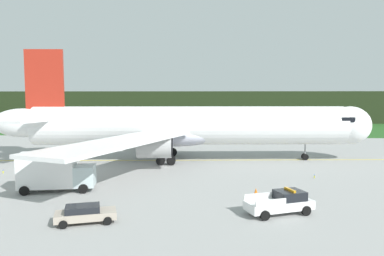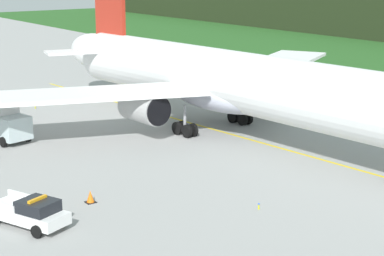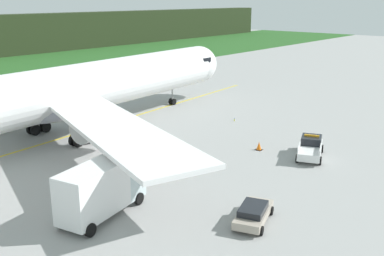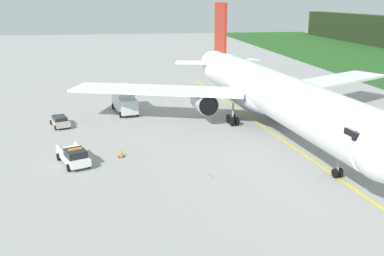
{
  "view_description": "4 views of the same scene",
  "coord_description": "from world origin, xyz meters",
  "px_view_note": "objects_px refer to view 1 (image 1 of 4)",
  "views": [
    {
      "loc": [
        7.17,
        -46.53,
        9.37
      ],
      "look_at": [
        3.49,
        7.44,
        4.48
      ],
      "focal_mm": 34.84,
      "sensor_mm": 36.0,
      "label": 1
    },
    {
      "loc": [
        47.28,
        -30.73,
        15.21
      ],
      "look_at": [
        10.09,
        -4.08,
        3.62
      ],
      "focal_mm": 60.94,
      "sensor_mm": 36.0,
      "label": 2
    },
    {
      "loc": [
        -26.18,
        -35.33,
        14.59
      ],
      "look_at": [
        6.92,
        -7.26,
        2.08
      ],
      "focal_mm": 42.43,
      "sensor_mm": 36.0,
      "label": 3
    },
    {
      "loc": [
        55.53,
        -12.45,
        16.19
      ],
      "look_at": [
        8.4,
        -4.74,
        2.13
      ],
      "focal_mm": 41.24,
      "sensor_mm": 36.0,
      "label": 4
    }
  ],
  "objects_px": {
    "staff_car": "(85,213)",
    "ops_pickup_truck": "(281,202)",
    "airliner": "(185,127)",
    "catering_truck": "(54,171)",
    "apron_cone": "(256,192)"
  },
  "relations": [
    {
      "from": "catering_truck",
      "to": "staff_car",
      "type": "distance_m",
      "value": 10.55
    },
    {
      "from": "apron_cone",
      "to": "airliner",
      "type": "bearing_deg",
      "value": 113.84
    },
    {
      "from": "airliner",
      "to": "ops_pickup_truck",
      "type": "distance_m",
      "value": 25.55
    },
    {
      "from": "catering_truck",
      "to": "apron_cone",
      "type": "relative_size",
      "value": 8.98
    },
    {
      "from": "catering_truck",
      "to": "apron_cone",
      "type": "distance_m",
      "value": 19.38
    },
    {
      "from": "airliner",
      "to": "staff_car",
      "type": "xyz_separation_m",
      "value": [
        -5.0,
        -26.41,
        -4.12
      ]
    },
    {
      "from": "catering_truck",
      "to": "ops_pickup_truck",
      "type": "bearing_deg",
      "value": -14.57
    },
    {
      "from": "catering_truck",
      "to": "apron_cone",
      "type": "bearing_deg",
      "value": -1.9
    },
    {
      "from": "airliner",
      "to": "apron_cone",
      "type": "relative_size",
      "value": 65.41
    },
    {
      "from": "airliner",
      "to": "ops_pickup_truck",
      "type": "relative_size",
      "value": 9.48
    },
    {
      "from": "airliner",
      "to": "staff_car",
      "type": "relative_size",
      "value": 11.48
    },
    {
      "from": "staff_car",
      "to": "ops_pickup_truck",
      "type": "bearing_deg",
      "value": 11.91
    },
    {
      "from": "staff_car",
      "to": "airliner",
      "type": "bearing_deg",
      "value": 79.28
    },
    {
      "from": "airliner",
      "to": "catering_truck",
      "type": "xyz_separation_m",
      "value": [
        -11.11,
        -17.91,
        -2.85
      ]
    },
    {
      "from": "airliner",
      "to": "ops_pickup_truck",
      "type": "height_order",
      "value": "airliner"
    }
  ]
}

